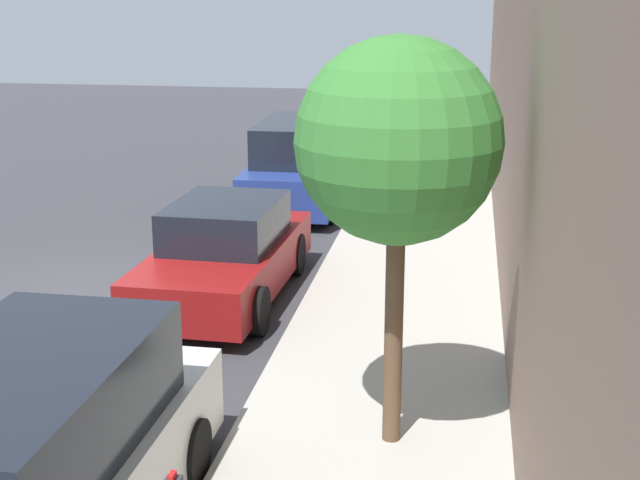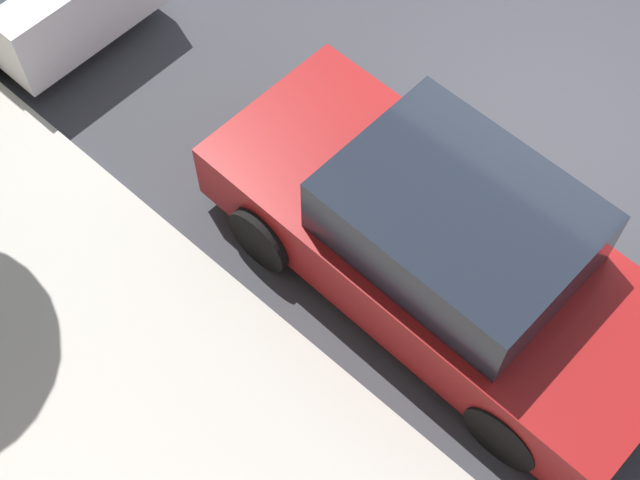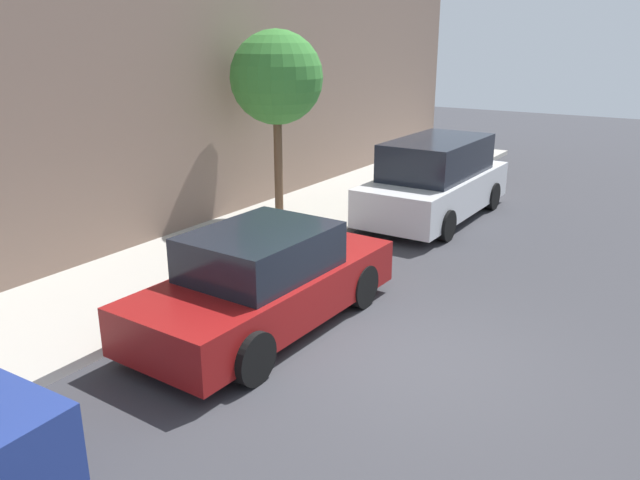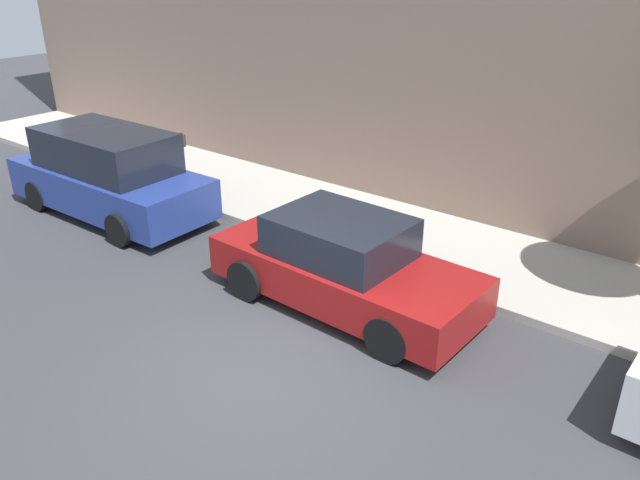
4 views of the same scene
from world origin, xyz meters
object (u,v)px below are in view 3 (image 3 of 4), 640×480
Objects in this scene: street_tree at (277,78)px; parking_meter_near at (392,166)px; parked_sedan_second at (265,282)px; parked_minivan_nearest at (436,180)px.

parking_meter_near is at bearing -111.59° from street_tree.
parked_sedan_second reaches higher than parking_meter_near.
parked_minivan_nearest is 4.41m from street_tree.
parked_minivan_nearest is 6.89m from parked_sedan_second.
parked_minivan_nearest is 3.69× the size of parking_meter_near.
street_tree is (1.27, 3.20, 2.32)m from parking_meter_near.
street_tree reaches higher than parking_meter_near.
parking_meter_near is at bearing -77.22° from parked_sedan_second.
parked_sedan_second is 5.91m from street_tree.
parked_sedan_second is at bearing 91.82° from parked_minivan_nearest.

